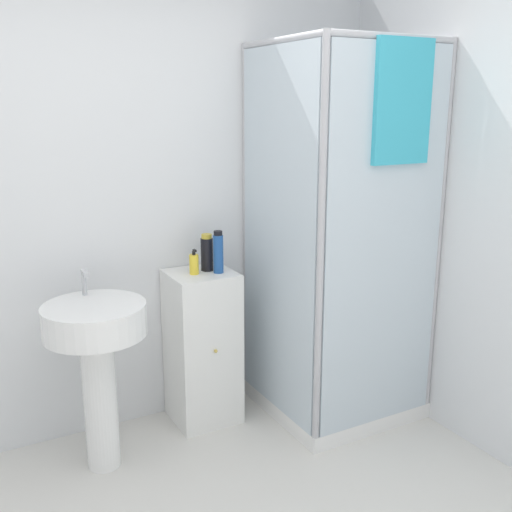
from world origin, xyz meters
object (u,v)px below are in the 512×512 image
(soap_dispenser, at_px, (194,264))
(shampoo_bottle_blue, at_px, (218,252))
(sink, at_px, (97,348))
(shampoo_bottle_tall_black, at_px, (207,253))

(soap_dispenser, height_order, shampoo_bottle_blue, shampoo_bottle_blue)
(sink, relative_size, soap_dispenser, 7.06)
(sink, bearing_deg, soap_dispenser, 16.96)
(sink, xyz_separation_m, shampoo_bottle_blue, (0.72, 0.14, 0.36))
(soap_dispenser, xyz_separation_m, shampoo_bottle_blue, (0.13, -0.04, 0.06))
(shampoo_bottle_tall_black, bearing_deg, shampoo_bottle_blue, -62.81)
(shampoo_bottle_tall_black, bearing_deg, sink, -162.69)
(shampoo_bottle_blue, bearing_deg, sink, -168.82)
(shampoo_bottle_tall_black, bearing_deg, soap_dispenser, -160.43)
(soap_dispenser, bearing_deg, shampoo_bottle_tall_black, 19.57)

